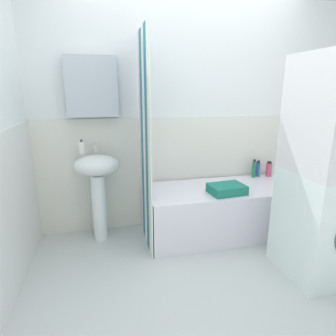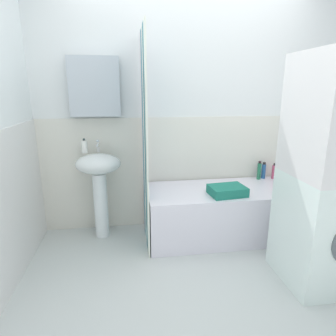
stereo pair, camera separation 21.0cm
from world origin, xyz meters
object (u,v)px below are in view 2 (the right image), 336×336
sink (99,177)px  body_wash_bottle (259,171)px  soap_dispenser (84,146)px  shampoo_bottle (275,171)px  towel_folded (227,191)px  bathtub (223,212)px  lotion_bottle (264,171)px  washer_dryer_stack (333,176)px

sink → body_wash_bottle: 1.74m
soap_dispenser → shampoo_bottle: (2.05, 0.03, -0.35)m
sink → body_wash_bottle: sink is taller
soap_dispenser → towel_folded: 1.46m
bathtub → lotion_bottle: 0.71m
lotion_bottle → washer_dryer_stack: washer_dryer_stack is taller
soap_dispenser → lotion_bottle: size_ratio=0.77×
shampoo_bottle → bathtub: bearing=-159.2°
soap_dispenser → shampoo_bottle: size_ratio=0.82×
bathtub → towel_folded: (-0.03, -0.17, 0.30)m
shampoo_bottle → towel_folded: shampoo_bottle is taller
lotion_bottle → sink: bearing=-175.8°
sink → bathtub: 1.31m
sink → soap_dispenser: 0.33m
towel_folded → bathtub: bearing=80.4°
sink → body_wash_bottle: (1.73, 0.10, -0.04)m
bathtub → lotion_bottle: size_ratio=8.36×
lotion_bottle → body_wash_bottle: body_wash_bottle is taller
sink → towel_folded: sink is taller
body_wash_bottle → soap_dispenser: bearing=-179.2°
body_wash_bottle → washer_dryer_stack: (0.05, -1.08, 0.26)m
sink → bathtub: (1.25, -0.16, -0.39)m
body_wash_bottle → towel_folded: 0.67m
soap_dispenser → washer_dryer_stack: washer_dryer_stack is taller
shampoo_bottle → body_wash_bottle: 0.19m
lotion_bottle → washer_dryer_stack: size_ratio=0.11×
sink → lotion_bottle: size_ratio=4.70×
soap_dispenser → body_wash_bottle: 1.89m
sink → bathtub: size_ratio=0.56×
sink → shampoo_bottle: bearing=3.1°
body_wash_bottle → washer_dryer_stack: size_ratio=0.12×
body_wash_bottle → washer_dryer_stack: bearing=-87.5°
sink → towel_folded: (1.22, -0.32, -0.09)m
towel_folded → washer_dryer_stack: washer_dryer_stack is taller
sink → shampoo_bottle: (1.92, 0.10, -0.05)m
washer_dryer_stack → soap_dispenser: bearing=151.2°
shampoo_bottle → body_wash_bottle: size_ratio=0.84×
sink → towel_folded: bearing=-14.9°
sink → shampoo_bottle: sink is taller
sink → towel_folded: 1.26m
body_wash_bottle → shampoo_bottle: bearing=-0.1°
soap_dispenser → towel_folded: soap_dispenser is taller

